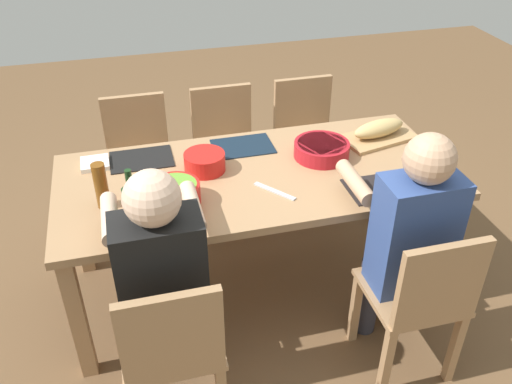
{
  "coord_description": "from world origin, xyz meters",
  "views": [
    {
      "loc": [
        -0.59,
        -2.23,
        2.17
      ],
      "look_at": [
        0.0,
        0.0,
        0.63
      ],
      "focal_mm": 38.42,
      "sensor_mm": 36.0,
      "label": 1
    }
  ],
  "objects_px": {
    "chair_near_right": "(421,297)",
    "chair_far_center": "(226,147)",
    "serving_bowl_greens": "(205,161)",
    "serving_bowl_salad": "(175,193)",
    "chair_far_left": "(140,157)",
    "napkin_stack": "(95,163)",
    "diner_near_right": "(409,233)",
    "chair_far_right": "(306,137)",
    "beer_bottle": "(101,186)",
    "wine_glass": "(427,169)",
    "diner_near_left": "(161,275)",
    "bread_loaf": "(379,128)",
    "dining_table": "(256,187)",
    "serving_bowl_fruit": "(322,149)",
    "chair_near_left": "(172,348)",
    "cutting_board": "(378,137)",
    "wine_bottle": "(133,207)"
  },
  "relations": [
    {
      "from": "wine_bottle",
      "to": "beer_bottle",
      "type": "xyz_separation_m",
      "value": [
        -0.13,
        0.2,
        0.0
      ]
    },
    {
      "from": "serving_bowl_salad",
      "to": "chair_far_center",
      "type": "bearing_deg",
      "value": 65.65
    },
    {
      "from": "chair_far_right",
      "to": "chair_far_left",
      "type": "height_order",
      "value": "same"
    },
    {
      "from": "bread_loaf",
      "to": "wine_bottle",
      "type": "distance_m",
      "value": 1.43
    },
    {
      "from": "chair_far_center",
      "to": "beer_bottle",
      "type": "relative_size",
      "value": 3.86
    },
    {
      "from": "diner_near_left",
      "to": "serving_bowl_fruit",
      "type": "bearing_deg",
      "value": 35.82
    },
    {
      "from": "serving_bowl_greens",
      "to": "chair_far_right",
      "type": "bearing_deg",
      "value": 40.56
    },
    {
      "from": "chair_far_left",
      "to": "beer_bottle",
      "type": "bearing_deg",
      "value": -102.91
    },
    {
      "from": "chair_near_left",
      "to": "diner_near_left",
      "type": "distance_m",
      "value": 0.28
    },
    {
      "from": "chair_far_right",
      "to": "napkin_stack",
      "type": "distance_m",
      "value": 1.42
    },
    {
      "from": "diner_near_left",
      "to": "wine_glass",
      "type": "xyz_separation_m",
      "value": [
        1.27,
        0.24,
        0.16
      ]
    },
    {
      "from": "diner_near_left",
      "to": "beer_bottle",
      "type": "distance_m",
      "value": 0.54
    },
    {
      "from": "chair_near_left",
      "to": "beer_bottle",
      "type": "distance_m",
      "value": 0.78
    },
    {
      "from": "serving_bowl_fruit",
      "to": "napkin_stack",
      "type": "bearing_deg",
      "value": 169.91
    },
    {
      "from": "serving_bowl_fruit",
      "to": "wine_glass",
      "type": "height_order",
      "value": "wine_glass"
    },
    {
      "from": "dining_table",
      "to": "napkin_stack",
      "type": "distance_m",
      "value": 0.83
    },
    {
      "from": "chair_far_center",
      "to": "wine_bottle",
      "type": "relative_size",
      "value": 2.93
    },
    {
      "from": "chair_far_center",
      "to": "wine_glass",
      "type": "distance_m",
      "value": 1.38
    },
    {
      "from": "diner_near_right",
      "to": "serving_bowl_greens",
      "type": "relative_size",
      "value": 5.85
    },
    {
      "from": "chair_near_right",
      "to": "chair_far_center",
      "type": "bearing_deg",
      "value": 109.46
    },
    {
      "from": "chair_far_left",
      "to": "napkin_stack",
      "type": "bearing_deg",
      "value": -115.86
    },
    {
      "from": "chair_far_right",
      "to": "chair_near_left",
      "type": "distance_m",
      "value": 1.87
    },
    {
      "from": "chair_near_right",
      "to": "serving_bowl_fruit",
      "type": "relative_size",
      "value": 2.95
    },
    {
      "from": "diner_near_left",
      "to": "napkin_stack",
      "type": "bearing_deg",
      "value": 105.12
    },
    {
      "from": "chair_near_right",
      "to": "diner_near_left",
      "type": "relative_size",
      "value": 0.71
    },
    {
      "from": "dining_table",
      "to": "cutting_board",
      "type": "relative_size",
      "value": 4.9
    },
    {
      "from": "dining_table",
      "to": "cutting_board",
      "type": "distance_m",
      "value": 0.77
    },
    {
      "from": "dining_table",
      "to": "chair_far_right",
      "type": "bearing_deg",
      "value": 54.76
    },
    {
      "from": "chair_far_left",
      "to": "chair_near_left",
      "type": "relative_size",
      "value": 1.0
    },
    {
      "from": "chair_far_left",
      "to": "beer_bottle",
      "type": "distance_m",
      "value": 0.96
    },
    {
      "from": "napkin_stack",
      "to": "beer_bottle",
      "type": "bearing_deg",
      "value": -84.64
    },
    {
      "from": "dining_table",
      "to": "diner_near_right",
      "type": "xyz_separation_m",
      "value": [
        0.54,
        -0.58,
        0.04
      ]
    },
    {
      "from": "chair_near_right",
      "to": "napkin_stack",
      "type": "distance_m",
      "value": 1.7
    },
    {
      "from": "wine_glass",
      "to": "serving_bowl_fruit",
      "type": "bearing_deg",
      "value": 130.23
    },
    {
      "from": "chair_near_right",
      "to": "bread_loaf",
      "type": "distance_m",
      "value": 1.02
    },
    {
      "from": "serving_bowl_greens",
      "to": "serving_bowl_salad",
      "type": "height_order",
      "value": "serving_bowl_salad"
    },
    {
      "from": "diner_near_right",
      "to": "wine_glass",
      "type": "xyz_separation_m",
      "value": [
        0.19,
        0.24,
        0.16
      ]
    },
    {
      "from": "chair_far_center",
      "to": "serving_bowl_salad",
      "type": "xyz_separation_m",
      "value": [
        -0.42,
        -0.93,
        0.32
      ]
    },
    {
      "from": "chair_far_center",
      "to": "chair_near_left",
      "type": "xyz_separation_m",
      "value": [
        -0.54,
        -1.52,
        0.0
      ]
    },
    {
      "from": "wine_glass",
      "to": "dining_table",
      "type": "bearing_deg",
      "value": 154.81
    },
    {
      "from": "chair_far_right",
      "to": "chair_far_center",
      "type": "height_order",
      "value": "same"
    },
    {
      "from": "chair_far_left",
      "to": "wine_glass",
      "type": "height_order",
      "value": "wine_glass"
    },
    {
      "from": "chair_far_center",
      "to": "wine_bottle",
      "type": "height_order",
      "value": "wine_bottle"
    },
    {
      "from": "serving_bowl_fruit",
      "to": "bread_loaf",
      "type": "xyz_separation_m",
      "value": [
        0.37,
        0.1,
        0.02
      ]
    },
    {
      "from": "dining_table",
      "to": "serving_bowl_fruit",
      "type": "xyz_separation_m",
      "value": [
        0.37,
        0.08,
        0.13
      ]
    },
    {
      "from": "diner_near_right",
      "to": "diner_near_left",
      "type": "xyz_separation_m",
      "value": [
        -1.08,
        0.0,
        0.0
      ]
    },
    {
      "from": "diner_near_right",
      "to": "bread_loaf",
      "type": "bearing_deg",
      "value": 75.15
    },
    {
      "from": "bread_loaf",
      "to": "wine_glass",
      "type": "xyz_separation_m",
      "value": [
        -0.01,
        -0.52,
        0.05
      ]
    },
    {
      "from": "cutting_board",
      "to": "diner_near_left",
      "type": "bearing_deg",
      "value": -149.34
    },
    {
      "from": "chair_near_left",
      "to": "serving_bowl_greens",
      "type": "height_order",
      "value": "chair_near_left"
    }
  ]
}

